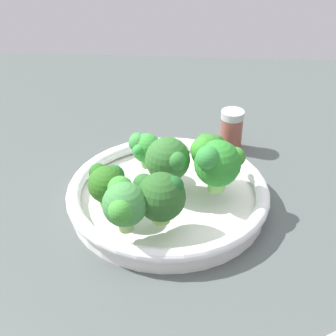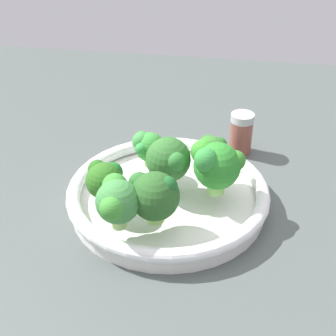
{
  "view_description": "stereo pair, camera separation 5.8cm",
  "coord_description": "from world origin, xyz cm",
  "px_view_note": "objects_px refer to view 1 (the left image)",
  "views": [
    {
      "loc": [
        2.7,
        -56.34,
        46.05
      ],
      "look_at": [
        -1.21,
        3.73,
        6.73
      ],
      "focal_mm": 54.35,
      "sensor_mm": 36.0,
      "label": 1
    },
    {
      "loc": [
        8.44,
        -55.69,
        46.05
      ],
      "look_at": [
        -1.21,
        3.73,
        6.73
      ],
      "focal_mm": 54.35,
      "sensor_mm": 36.0,
      "label": 2
    }
  ],
  "objects_px": {
    "bowl": "(168,196)",
    "broccoli_floret_4": "(160,196)",
    "broccoli_floret_0": "(144,147)",
    "broccoli_floret_6": "(124,204)",
    "broccoli_floret_3": "(216,162)",
    "broccoli_floret_2": "(107,183)",
    "pepper_shaker": "(232,130)",
    "broccoli_floret_5": "(168,159)",
    "broccoli_floret_1": "(209,150)"
  },
  "relations": [
    {
      "from": "broccoli_floret_1",
      "to": "broccoli_floret_3",
      "type": "height_order",
      "value": "broccoli_floret_3"
    },
    {
      "from": "broccoli_floret_0",
      "to": "broccoli_floret_4",
      "type": "relative_size",
      "value": 0.77
    },
    {
      "from": "broccoli_floret_4",
      "to": "broccoli_floret_5",
      "type": "xyz_separation_m",
      "value": [
        0.0,
        0.09,
        -0.0
      ]
    },
    {
      "from": "broccoli_floret_3",
      "to": "broccoli_floret_6",
      "type": "distance_m",
      "value": 0.15
    },
    {
      "from": "pepper_shaker",
      "to": "broccoli_floret_2",
      "type": "bearing_deg",
      "value": -128.93
    },
    {
      "from": "broccoli_floret_0",
      "to": "broccoli_floret_3",
      "type": "relative_size",
      "value": 0.69
    },
    {
      "from": "broccoli_floret_2",
      "to": "broccoli_floret_4",
      "type": "distance_m",
      "value": 0.08
    },
    {
      "from": "broccoli_floret_1",
      "to": "broccoli_floret_0",
      "type": "bearing_deg",
      "value": 173.59
    },
    {
      "from": "bowl",
      "to": "broccoli_floret_3",
      "type": "height_order",
      "value": "broccoli_floret_3"
    },
    {
      "from": "broccoli_floret_3",
      "to": "broccoli_floret_4",
      "type": "bearing_deg",
      "value": -133.85
    },
    {
      "from": "bowl",
      "to": "broccoli_floret_4",
      "type": "xyz_separation_m",
      "value": [
        -0.0,
        -0.08,
        0.06
      ]
    },
    {
      "from": "broccoli_floret_5",
      "to": "broccoli_floret_6",
      "type": "bearing_deg",
      "value": -113.27
    },
    {
      "from": "broccoli_floret_0",
      "to": "broccoli_floret_6",
      "type": "xyz_separation_m",
      "value": [
        -0.01,
        -0.15,
        0.01
      ]
    },
    {
      "from": "broccoli_floret_1",
      "to": "broccoli_floret_3",
      "type": "bearing_deg",
      "value": -77.38
    },
    {
      "from": "broccoli_floret_5",
      "to": "broccoli_floret_2",
      "type": "bearing_deg",
      "value": -143.93
    },
    {
      "from": "broccoli_floret_2",
      "to": "broccoli_floret_4",
      "type": "xyz_separation_m",
      "value": [
        0.07,
        -0.03,
        0.01
      ]
    },
    {
      "from": "broccoli_floret_4",
      "to": "broccoli_floret_5",
      "type": "bearing_deg",
      "value": 87.74
    },
    {
      "from": "broccoli_floret_3",
      "to": "broccoli_floret_0",
      "type": "bearing_deg",
      "value": 152.63
    },
    {
      "from": "broccoli_floret_1",
      "to": "broccoli_floret_4",
      "type": "distance_m",
      "value": 0.13
    },
    {
      "from": "broccoli_floret_0",
      "to": "broccoli_floret_1",
      "type": "xyz_separation_m",
      "value": [
        0.1,
        -0.01,
        0.0
      ]
    },
    {
      "from": "broccoli_floret_1",
      "to": "broccoli_floret_2",
      "type": "bearing_deg",
      "value": -147.63
    },
    {
      "from": "broccoli_floret_4",
      "to": "pepper_shaker",
      "type": "distance_m",
      "value": 0.28
    },
    {
      "from": "broccoli_floret_3",
      "to": "broccoli_floret_5",
      "type": "xyz_separation_m",
      "value": [
        -0.07,
        0.01,
        -0.01
      ]
    },
    {
      "from": "broccoli_floret_2",
      "to": "broccoli_floret_4",
      "type": "relative_size",
      "value": 0.83
    },
    {
      "from": "bowl",
      "to": "broccoli_floret_4",
      "type": "distance_m",
      "value": 0.1
    },
    {
      "from": "broccoli_floret_0",
      "to": "broccoli_floret_4",
      "type": "distance_m",
      "value": 0.13
    },
    {
      "from": "broccoli_floret_3",
      "to": "broccoli_floret_2",
      "type": "bearing_deg",
      "value": -163.91
    },
    {
      "from": "broccoli_floret_0",
      "to": "broccoli_floret_4",
      "type": "height_order",
      "value": "broccoli_floret_4"
    },
    {
      "from": "broccoli_floret_6",
      "to": "pepper_shaker",
      "type": "height_order",
      "value": "broccoli_floret_6"
    },
    {
      "from": "broccoli_floret_2",
      "to": "broccoli_floret_4",
      "type": "bearing_deg",
      "value": -23.32
    },
    {
      "from": "broccoli_floret_1",
      "to": "broccoli_floret_6",
      "type": "height_order",
      "value": "broccoli_floret_6"
    },
    {
      "from": "bowl",
      "to": "broccoli_floret_0",
      "type": "height_order",
      "value": "broccoli_floret_0"
    },
    {
      "from": "bowl",
      "to": "broccoli_floret_1",
      "type": "bearing_deg",
      "value": 34.53
    },
    {
      "from": "broccoli_floret_3",
      "to": "broccoli_floret_6",
      "type": "xyz_separation_m",
      "value": [
        -0.12,
        -0.1,
        -0.01
      ]
    },
    {
      "from": "bowl",
      "to": "broccoli_floret_6",
      "type": "bearing_deg",
      "value": -115.71
    },
    {
      "from": "bowl",
      "to": "broccoli_floret_6",
      "type": "xyz_separation_m",
      "value": [
        -0.05,
        -0.1,
        0.06
      ]
    },
    {
      "from": "broccoli_floret_1",
      "to": "pepper_shaker",
      "type": "height_order",
      "value": "broccoli_floret_1"
    },
    {
      "from": "broccoli_floret_1",
      "to": "broccoli_floret_6",
      "type": "relative_size",
      "value": 0.91
    },
    {
      "from": "broccoli_floret_3",
      "to": "pepper_shaker",
      "type": "distance_m",
      "value": 0.19
    },
    {
      "from": "broccoli_floret_6",
      "to": "broccoli_floret_4",
      "type": "bearing_deg",
      "value": 26.2
    },
    {
      "from": "bowl",
      "to": "broccoli_floret_3",
      "type": "xyz_separation_m",
      "value": [
        0.07,
        -0.0,
        0.06
      ]
    },
    {
      "from": "broccoli_floret_1",
      "to": "broccoli_floret_5",
      "type": "bearing_deg",
      "value": -153.14
    },
    {
      "from": "broccoli_floret_2",
      "to": "broccoli_floret_6",
      "type": "xyz_separation_m",
      "value": [
        0.03,
        -0.05,
        0.01
      ]
    },
    {
      "from": "broccoli_floret_1",
      "to": "bowl",
      "type": "bearing_deg",
      "value": -145.47
    },
    {
      "from": "broccoli_floret_2",
      "to": "bowl",
      "type": "bearing_deg",
      "value": 30.74
    },
    {
      "from": "broccoli_floret_1",
      "to": "broccoli_floret_6",
      "type": "distance_m",
      "value": 0.18
    },
    {
      "from": "pepper_shaker",
      "to": "bowl",
      "type": "bearing_deg",
      "value": -119.68
    },
    {
      "from": "pepper_shaker",
      "to": "broccoli_floret_6",
      "type": "bearing_deg",
      "value": -118.25
    },
    {
      "from": "broccoli_floret_5",
      "to": "broccoli_floret_6",
      "type": "xyz_separation_m",
      "value": [
        -0.05,
        -0.11,
        0.0
      ]
    },
    {
      "from": "broccoli_floret_6",
      "to": "broccoli_floret_3",
      "type": "bearing_deg",
      "value": 39.73
    }
  ]
}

